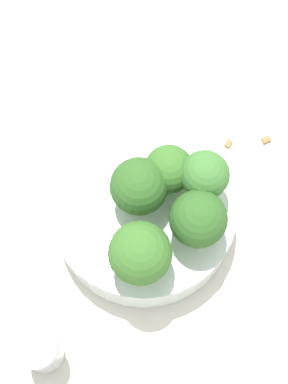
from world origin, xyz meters
name	(u,v)px	position (x,y,z in m)	size (l,w,h in m)	color
ground_plane	(144,221)	(0.00, 0.00, 0.00)	(3.00, 3.00, 0.00)	silver
bowl	(144,213)	(0.00, 0.00, 0.02)	(0.16, 0.16, 0.05)	silver
broccoli_floret_0	(141,186)	(0.00, -0.01, 0.08)	(0.05, 0.05, 0.06)	#7A9E5B
broccoli_floret_1	(140,254)	(0.04, 0.04, 0.08)	(0.05, 0.05, 0.06)	#7A9E5B
broccoli_floret_2	(204,176)	(-0.04, 0.02, 0.08)	(0.04, 0.04, 0.06)	#8EB770
broccoli_floret_3	(170,171)	(-0.03, 0.00, 0.08)	(0.04, 0.04, 0.05)	#7A9E5B
broccoli_floret_4	(198,220)	(-0.01, 0.05, 0.08)	(0.05, 0.05, 0.06)	#84AD66
pepper_shaker	(41,351)	(0.14, 0.03, 0.03)	(0.03, 0.03, 0.06)	#B2B7BC
almond_crumb_0	(226,141)	(-0.11, 0.00, 0.00)	(0.01, 0.01, 0.01)	olive
almond_crumb_1	(267,139)	(-0.14, 0.02, 0.00)	(0.01, 0.01, 0.01)	olive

